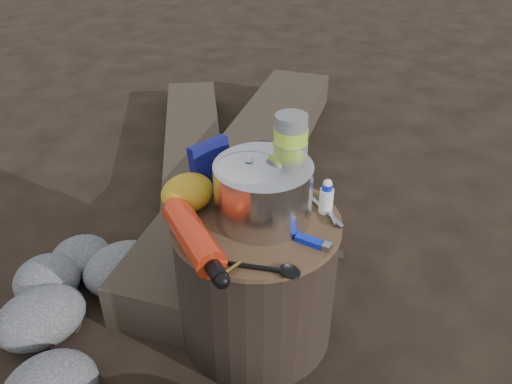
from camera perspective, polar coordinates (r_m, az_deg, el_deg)
ground at (r=1.56m, az=-0.00°, el=-14.87°), size 60.00×60.00×0.00m
stump at (r=1.42m, az=-0.00°, el=-9.55°), size 0.43×0.43×0.40m
rock_ring at (r=1.48m, az=-15.26°, el=-14.64°), size 0.42×0.92×0.18m
log_main at (r=2.16m, az=-0.57°, el=3.15°), size 1.69×1.28×0.15m
log_small at (r=2.34m, az=-6.95°, el=4.79°), size 0.91×1.26×0.11m
foil_windscreen at (r=1.27m, az=0.79°, el=0.07°), size 0.24×0.24×0.15m
camping_pot at (r=1.26m, az=-0.79°, el=0.28°), size 0.17×0.17×0.17m
fuel_bottle at (r=1.19m, az=-6.95°, el=-4.92°), size 0.13×0.31×0.07m
thermos at (r=1.35m, az=3.79°, el=4.11°), size 0.09×0.09×0.22m
travel_mug at (r=1.42m, az=0.88°, el=3.01°), size 0.07×0.07×0.11m
stuff_sack at (r=1.32m, az=-7.61°, el=-0.09°), size 0.14×0.12×0.10m
food_pouch at (r=1.37m, az=-5.00°, el=2.72°), size 0.12×0.03×0.15m
lighter at (r=1.22m, az=5.98°, el=-5.40°), size 0.05×0.09×0.02m
pot_grabber at (r=1.33m, az=7.81°, el=-2.13°), size 0.09×0.15×0.01m
spork at (r=1.15m, az=-0.18°, el=-8.27°), size 0.14×0.15×0.01m
squeeze_bottle at (r=1.31m, az=7.81°, el=-0.63°), size 0.04×0.04×0.08m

